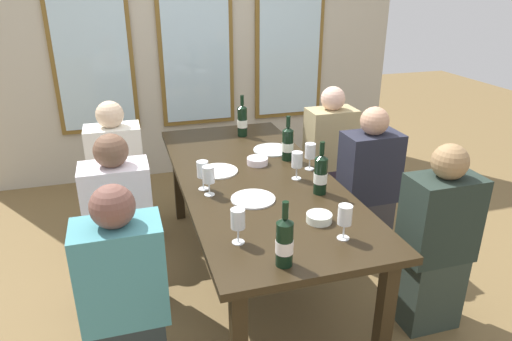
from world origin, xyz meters
TOP-DOWN VIEW (x-y plane):
  - ground_plane at (0.00, 0.00)m, footprint 12.00×12.00m
  - back_wall_with_windows at (0.00, 2.02)m, footprint 4.12×0.10m
  - dining_table at (0.00, 0.00)m, footprint 0.92×2.16m
  - white_plate_0 at (-0.10, -0.31)m, footprint 0.25×0.25m
  - white_plate_1 at (0.25, 0.41)m, footprint 0.27×0.27m
  - white_plate_2 at (-0.21, 0.14)m, footprint 0.26×0.26m
  - wine_bottle_0 at (0.29, 0.21)m, footprint 0.08×0.08m
  - wine_bottle_1 at (0.29, -0.33)m, footprint 0.08×0.08m
  - wine_bottle_2 at (-0.15, -0.95)m, footprint 0.08×0.08m
  - wine_bottle_3 at (0.13, 0.80)m, footprint 0.08×0.08m
  - tasting_bowl_0 at (0.07, 0.19)m, footprint 0.14×0.14m
  - tasting_bowl_1 at (0.15, -0.64)m, footprint 0.13×0.13m
  - wine_glass_0 at (0.19, -0.83)m, footprint 0.07×0.07m
  - wine_glass_1 at (0.37, 0.02)m, footprint 0.07×0.07m
  - wine_glass_2 at (0.24, -0.10)m, footprint 0.07×0.07m
  - wine_glass_3 at (-0.32, -0.18)m, footprint 0.07×0.07m
  - wine_glass_4 at (-0.30, -0.72)m, footprint 0.07×0.07m
  - wine_glass_5 at (-0.34, -0.09)m, footprint 0.07×0.07m
  - seated_person_0 at (-0.83, 0.70)m, footprint 0.38×0.24m
  - seated_person_1 at (0.83, 0.68)m, footprint 0.38×0.24m
  - seated_person_2 at (-0.83, -0.74)m, footprint 0.38×0.24m
  - seated_person_3 at (0.83, -0.71)m, footprint 0.38×0.24m
  - seated_person_4 at (-0.83, -0.04)m, footprint 0.38×0.24m
  - seated_person_5 at (0.83, 0.04)m, footprint 0.38×0.24m

SIDE VIEW (x-z plane):
  - ground_plane at x=0.00m, z-range 0.00..0.00m
  - seated_person_0 at x=-0.83m, z-range -0.03..1.08m
  - seated_person_1 at x=0.83m, z-range -0.03..1.08m
  - seated_person_2 at x=-0.83m, z-range -0.03..1.08m
  - seated_person_3 at x=0.83m, z-range -0.03..1.08m
  - seated_person_4 at x=-0.83m, z-range -0.03..1.08m
  - seated_person_5 at x=0.83m, z-range -0.03..1.08m
  - dining_table at x=0.00m, z-range 0.30..1.04m
  - white_plate_0 at x=-0.10m, z-range 0.74..0.75m
  - white_plate_1 at x=0.25m, z-range 0.74..0.75m
  - white_plate_2 at x=-0.21m, z-range 0.74..0.75m
  - tasting_bowl_1 at x=0.15m, z-range 0.74..0.78m
  - tasting_bowl_0 at x=0.07m, z-range 0.74..0.78m
  - wine_bottle_2 at x=-0.15m, z-range 0.70..1.01m
  - wine_bottle_0 at x=0.29m, z-range 0.70..1.01m
  - wine_glass_4 at x=-0.30m, z-range 0.77..0.94m
  - wine_glass_3 at x=-0.32m, z-range 0.77..0.94m
  - wine_glass_1 at x=0.37m, z-range 0.77..0.94m
  - wine_glass_5 at x=-0.34m, z-range 0.77..0.94m
  - wine_glass_2 at x=0.24m, z-range 0.77..0.94m
  - wine_bottle_1 at x=0.29m, z-range 0.70..1.01m
  - wine_glass_0 at x=0.19m, z-range 0.77..0.95m
  - wine_bottle_3 at x=0.13m, z-range 0.70..1.02m
  - back_wall_with_windows at x=0.00m, z-range 0.00..2.90m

